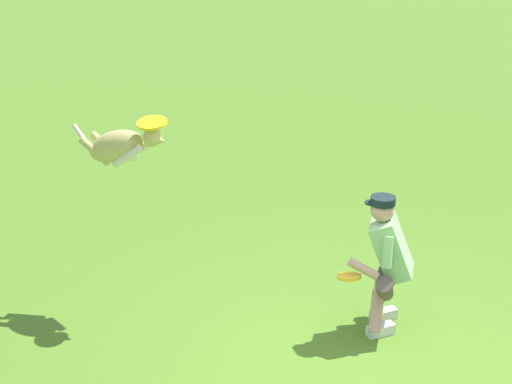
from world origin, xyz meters
TOP-DOWN VIEW (x-y plane):
  - ground_plane at (0.00, 0.00)m, footprint 60.00×60.00m
  - person at (-0.49, -0.62)m, footprint 0.71×0.60m
  - dog at (1.51, -2.06)m, footprint 0.72×0.78m
  - frisbee_flying at (1.27, -1.81)m, footprint 0.29×0.28m
  - frisbee_held at (-0.11, -0.61)m, footprint 0.29×0.29m

SIDE VIEW (x-z plane):
  - ground_plane at x=0.00m, z-range 0.00..0.00m
  - frisbee_held at x=-0.11m, z-range 0.58..0.64m
  - person at x=-0.49m, z-range 0.05..1.34m
  - dog at x=1.51m, z-range 1.35..1.83m
  - frisbee_flying at x=1.27m, z-range 1.81..1.90m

